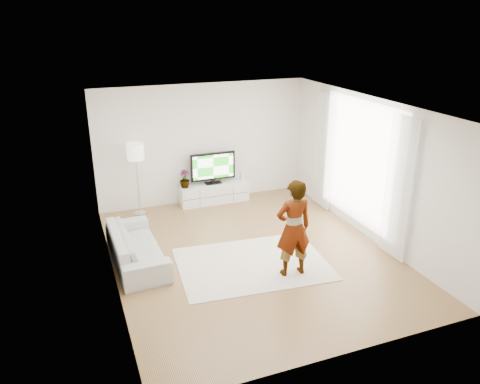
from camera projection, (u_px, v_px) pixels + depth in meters
name	position (u px, v px, depth m)	size (l,w,h in m)	color
floor	(251.00, 254.00, 8.82)	(6.00, 6.00, 0.00)	#A7804B
ceiling	(253.00, 106.00, 7.82)	(6.00, 6.00, 0.00)	white
wall_left	(108.00, 204.00, 7.48)	(0.02, 6.00, 2.80)	silver
wall_right	(370.00, 169.00, 9.15)	(0.02, 6.00, 2.80)	silver
wall_back	(203.00, 144.00, 10.93)	(5.00, 0.02, 2.80)	silver
wall_front	(345.00, 263.00, 5.70)	(5.00, 0.02, 2.80)	silver
window	(360.00, 163.00, 9.39)	(0.01, 2.60, 2.50)	white
curtain_near	(399.00, 189.00, 8.27)	(0.04, 0.70, 2.60)	white
curtain_far	(323.00, 151.00, 10.53)	(0.04, 0.70, 2.60)	white
media_console	(214.00, 193.00, 11.20)	(1.65, 0.47, 0.46)	silver
television	(213.00, 167.00, 11.00)	(1.08, 0.21, 0.76)	black
game_console	(242.00, 176.00, 11.32)	(0.08, 0.16, 0.21)	white
potted_plant	(185.00, 179.00, 10.81)	(0.23, 0.23, 0.42)	#3F7238
rug	(252.00, 264.00, 8.48)	(2.66, 1.91, 0.01)	beige
player	(293.00, 228.00, 7.86)	(0.63, 0.41, 1.72)	#334772
sofa	(136.00, 246.00, 8.48)	(2.10, 0.82, 0.61)	#B3B3AE
floor_lamp	(136.00, 155.00, 10.14)	(0.36, 0.36, 1.64)	silver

